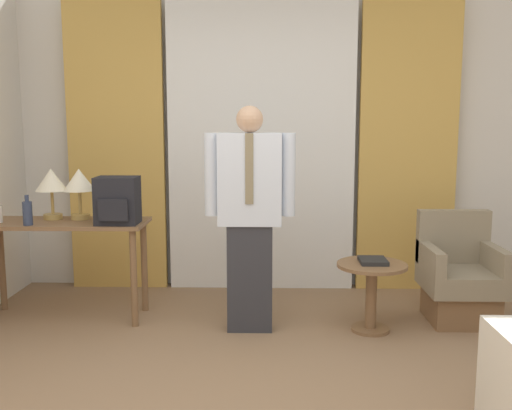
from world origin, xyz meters
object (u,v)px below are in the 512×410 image
Objects in this scene: desk at (63,237)px; book at (373,261)px; backpack at (117,201)px; armchair at (459,280)px; bottle_by_lamp at (28,213)px; side_table at (371,285)px; table_lamp_right at (79,183)px; person at (250,211)px; table_lamp_left at (51,183)px.

desk reaches higher than book.
backpack is 2.65m from armchair.
side_table is at bearing -1.48° from bottle_by_lamp.
armchair is at bearing 17.95° from book.
backpack is at bearing -29.95° from table_lamp_right.
backpack is 1.96m from side_table.
person is (1.63, -0.05, 0.02)m from bottle_by_lamp.
table_lamp_left is 1.00× the size of table_lamp_right.
table_lamp_right is 1.76× the size of book.
table_lamp_left is at bearing 178.48° from armchair.
backpack is (0.45, -0.10, 0.30)m from desk.
book is (2.21, -0.31, -0.53)m from table_lamp_right.
table_lamp_right reaches higher than side_table.
person reaches higher than side_table.
bottle_by_lamp is (-0.30, -0.27, -0.19)m from table_lamp_right.
bottle_by_lamp is 0.44× the size of side_table.
table_lamp_left reaches higher than armchair.
side_table is at bearing -4.14° from backpack.
table_lamp_right reaches higher than backpack.
bottle_by_lamp is at bearing 179.01° from book.
desk is 1.54× the size of armchair.
book is (0.89, 0.01, -0.36)m from person.
book is at bearing 0.57° from person.
side_table is 2.26× the size of book.
backpack is at bearing 175.86° from side_table.
table_lamp_left is 0.22m from table_lamp_right.
bottle_by_lamp is (-0.08, -0.27, -0.19)m from table_lamp_left.
bottle_by_lamp is 3.27m from armchair.
side_table is (1.86, -0.13, -0.59)m from backpack.
table_lamp_left is 1.76× the size of book.
armchair is (1.59, 0.24, -0.56)m from person.
armchair reaches higher than desk.
side_table is at bearing -0.81° from person.
person is (1.43, -0.22, 0.24)m from desk.
book is at bearing -0.99° from bottle_by_lamp.
desk is 0.43m from table_lamp_left.
table_lamp_right is at bearing 178.36° from armchair.
table_lamp_right reaches higher than armchair.
bottle_by_lamp is at bearing 178.15° from person.
bottle_by_lamp is 0.14× the size of person.
table_lamp_left is at bearing 72.77° from bottle_by_lamp.
person reaches higher than bottle_by_lamp.
backpack is 0.42× the size of armchair.
desk is 5.71× the size of book.
armchair is (3.14, -0.08, -0.73)m from table_lamp_left.
backpack is 0.99m from person.
bottle_by_lamp is 2.56m from side_table.
desk is at bearing 171.20° from person.
book is (1.87, -0.11, -0.42)m from backpack.
person reaches higher than backpack.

